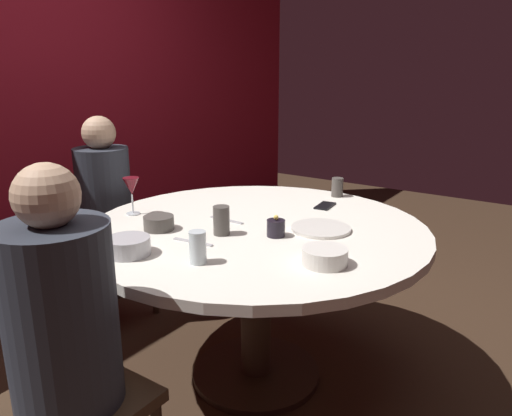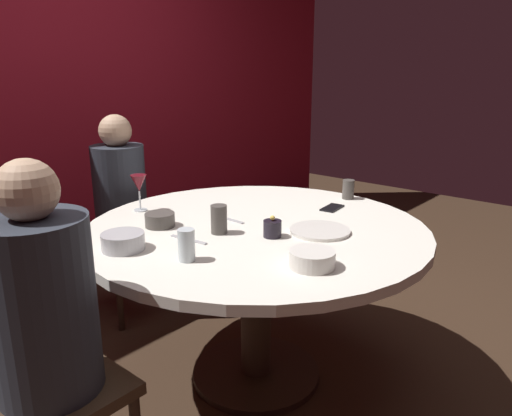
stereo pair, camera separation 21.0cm
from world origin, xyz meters
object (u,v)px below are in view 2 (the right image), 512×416
(cup_near_candle, at_px, (348,189))
(cup_by_left_diner, at_px, (219,219))
(wine_glass, at_px, (139,185))
(bowl_small_white, at_px, (312,259))
(bowl_serving_large, at_px, (123,241))
(bowl_salad_center, at_px, (160,220))
(seated_diner_left, at_px, (43,312))
(cup_by_right_diner, at_px, (186,245))
(seated_diner_back, at_px, (120,195))
(dinner_plate, at_px, (320,231))
(candle_holder, at_px, (272,228))
(cell_phone, at_px, (332,208))
(dining_table, at_px, (256,254))

(cup_near_candle, height_order, cup_by_left_diner, cup_by_left_diner)
(wine_glass, xyz_separation_m, bowl_small_white, (-0.04, -1.02, -0.10))
(bowl_serving_large, relative_size, bowl_salad_center, 1.26)
(seated_diner_left, height_order, wine_glass, seated_diner_left)
(wine_glass, height_order, cup_by_right_diner, wine_glass)
(cup_near_candle, xyz_separation_m, cup_by_right_diner, (-1.12, 0.00, 0.01))
(seated_diner_back, relative_size, bowl_salad_center, 9.11)
(cup_by_left_diner, xyz_separation_m, cup_by_right_diner, (-0.29, -0.12, -0.00))
(wine_glass, distance_m, dinner_plate, 0.89)
(dinner_plate, relative_size, cup_near_candle, 2.52)
(candle_holder, xyz_separation_m, cup_by_right_diner, (-0.40, 0.07, 0.02))
(seated_diner_back, height_order, cup_near_candle, seated_diner_back)
(bowl_small_white, bearing_deg, bowl_salad_center, 94.18)
(cell_phone, relative_size, bowl_small_white, 0.87)
(bowl_salad_center, distance_m, bowl_small_white, 0.76)
(dining_table, height_order, bowl_serving_large, bowl_serving_large)
(wine_glass, xyz_separation_m, cell_phone, (0.63, -0.68, -0.12))
(bowl_salad_center, distance_m, cup_by_left_diner, 0.28)
(candle_holder, relative_size, cup_by_left_diner, 0.75)
(seated_diner_back, relative_size, bowl_serving_large, 7.23)
(dinner_plate, xyz_separation_m, cup_by_right_diner, (-0.57, 0.19, 0.05))
(dining_table, distance_m, cell_phone, 0.48)
(candle_holder, height_order, cup_near_candle, cup_near_candle)
(seated_diner_left, relative_size, cell_phone, 8.45)
(candle_holder, relative_size, dinner_plate, 0.36)
(wine_glass, relative_size, cup_by_right_diner, 1.50)
(cell_phone, bearing_deg, cup_by_right_diner, 80.18)
(seated_diner_back, bearing_deg, seated_diner_left, -43.51)
(seated_diner_back, xyz_separation_m, cup_by_right_diner, (-0.46, -1.09, 0.09))
(dining_table, relative_size, cell_phone, 10.62)
(dinner_plate, xyz_separation_m, cup_near_candle, (0.55, 0.19, 0.04))
(wine_glass, relative_size, cup_by_left_diner, 1.47)
(seated_diner_left, bearing_deg, wine_glass, 36.39)
(dining_table, height_order, bowl_salad_center, bowl_salad_center)
(wine_glass, bearing_deg, cup_by_right_diner, -113.31)
(dining_table, height_order, wine_glass, wine_glass)
(bowl_small_white, bearing_deg, cup_by_right_diner, 122.79)
(bowl_salad_center, bearing_deg, bowl_serving_large, -156.60)
(bowl_serving_large, xyz_separation_m, bowl_small_white, (0.32, -0.64, -0.00))
(bowl_serving_large, relative_size, cup_near_candle, 1.61)
(dinner_plate, relative_size, bowl_salad_center, 1.98)
(dining_table, distance_m, cup_by_left_diner, 0.27)
(bowl_serving_large, height_order, cup_by_left_diner, cup_by_left_diner)
(bowl_serving_large, relative_size, cup_by_right_diner, 1.38)
(seated_diner_back, xyz_separation_m, cup_by_left_diner, (-0.18, -0.96, 0.09))
(bowl_salad_center, height_order, cup_near_candle, cup_near_candle)
(seated_diner_left, xyz_separation_m, cell_phone, (1.41, -0.11, 0.03))
(dining_table, xyz_separation_m, dinner_plate, (0.11, -0.26, 0.14))
(dining_table, distance_m, seated_diner_back, 1.02)
(dinner_plate, height_order, cell_phone, dinner_plate)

